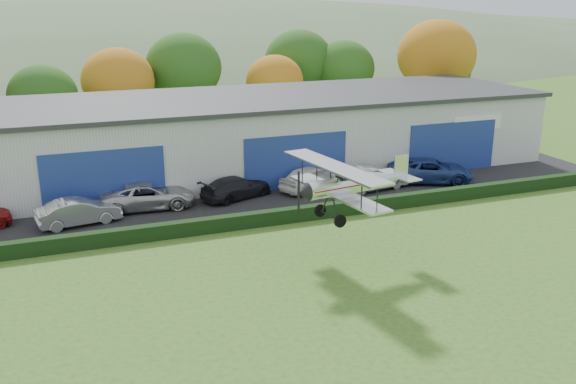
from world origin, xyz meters
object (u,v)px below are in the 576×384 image
object	(u,v)px
hangar	(266,132)
car_1	(79,212)
car_5	(373,178)
car_3	(236,187)
car_4	(311,178)
car_6	(431,171)
car_2	(148,196)
biplane	(350,183)

from	to	relation	value
hangar	car_1	size ratio (longest dim) A/B	9.15
car_5	hangar	bearing A→B (deg)	19.87
car_3	car_4	bearing A→B (deg)	-111.74
car_1	car_3	xyz separation A→B (m)	(9.40, 1.49, -0.04)
hangar	car_3	world-z (taller)	hangar
car_1	car_6	size ratio (longest dim) A/B	0.78
car_3	car_6	size ratio (longest dim) A/B	0.83
car_1	car_2	size ratio (longest dim) A/B	0.81
car_4	car_5	xyz separation A→B (m)	(3.73, -1.40, 0.00)
hangar	car_4	distance (m)	6.98
car_5	car_6	bearing A→B (deg)	-97.15
car_1	car_6	bearing A→B (deg)	-99.62
hangar	car_4	bearing A→B (deg)	-83.12
biplane	car_1	bearing A→B (deg)	131.57
car_3	car_4	size ratio (longest dim) A/B	1.02
car_1	car_2	xyz separation A→B (m)	(3.98, 1.47, 0.03)
car_6	biplane	bearing A→B (deg)	155.03
car_4	car_5	distance (m)	3.98
hangar	car_6	size ratio (longest dim) A/B	7.10
car_5	biplane	world-z (taller)	biplane
car_3	car_2	bearing A→B (deg)	68.59
car_2	car_3	xyz separation A→B (m)	(5.42, 0.02, -0.07)
hangar	car_2	bearing A→B (deg)	-145.29
car_2	car_6	bearing A→B (deg)	-89.70
hangar	car_2	world-z (taller)	hangar
hangar	car_4	xyz separation A→B (m)	(0.81, -6.69, -1.81)
car_5	car_3	bearing A→B (deg)	71.43
car_3	car_6	bearing A→B (deg)	-116.92
car_4	car_2	bearing A→B (deg)	65.74
biplane	car_3	bearing A→B (deg)	92.59
car_2	car_5	distance (m)	14.26
car_4	biplane	distance (m)	11.80
biplane	hangar	bearing A→B (deg)	74.69
car_3	biplane	xyz separation A→B (m)	(2.27, -11.08, 3.12)
car_2	car_3	size ratio (longest dim) A/B	1.16
car_4	car_6	size ratio (longest dim) A/B	0.81
car_5	car_1	bearing A→B (deg)	80.82
hangar	biplane	xyz separation A→B (m)	(-1.96, -17.76, 1.20)
car_3	car_5	xyz separation A→B (m)	(8.77, -1.42, 0.11)
car_6	biplane	world-z (taller)	biplane
car_2	car_3	distance (m)	5.42
hangar	biplane	bearing A→B (deg)	-96.31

